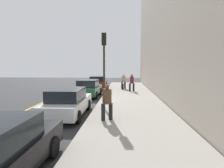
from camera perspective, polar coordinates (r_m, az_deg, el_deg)
The scene contains 12 objects.
ground_plane at distance 16.11m, azimuth -6.58°, elevation -4.28°, with size 56.00×56.00×0.00m, color #333335.
sidewalk at distance 15.87m, azimuth 5.27°, elevation -4.14°, with size 28.00×4.60×0.15m, color #A39E93.
building_facade at distance 16.69m, azimuth 15.73°, elevation 21.92°, with size 32.00×0.80×15.00m, color #9E9384.
lane_stripe_centre at distance 16.95m, azimuth -17.33°, elevation -3.99°, with size 28.00×0.14×0.01m, color gold.
parked_car_white at distance 10.56m, azimuth -13.14°, elevation -5.35°, with size 4.55×1.92×1.51m.
parked_car_green at distance 16.88m, azimuth -7.06°, elevation -1.24°, with size 4.19×1.97×1.51m.
parked_car_red at distance 22.63m, azimuth -4.26°, elevation 0.47°, with size 4.21×1.93×1.51m.
pedestrian_brown_coat at distance 8.94m, azimuth -1.55°, elevation -5.19°, with size 0.54×0.53×1.71m.
pedestrian_tan_coat at distance 21.28m, azimuth 3.48°, elevation 0.90°, with size 0.52×0.51×1.65m.
pedestrian_burgundy_coat at distance 19.24m, azimuth 5.98°, elevation 0.53°, with size 0.50×0.57×1.73m.
traffic_light_pole at distance 11.24m, azimuth -2.41°, elevation 7.77°, with size 0.35×0.26×4.47m.
rolling_suitcase at distance 20.83m, azimuth 3.23°, elevation -0.77°, with size 0.34×0.22×0.97m.
Camera 1 is at (-15.64, -2.74, 2.71)m, focal length 30.34 mm.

